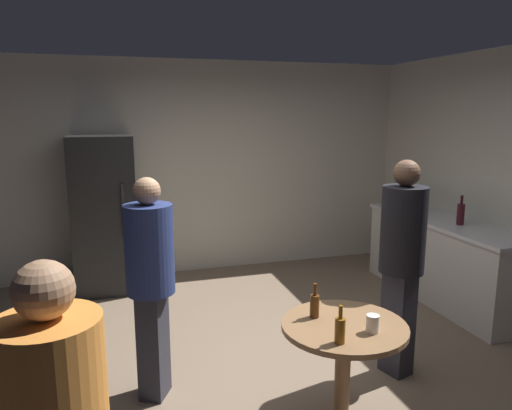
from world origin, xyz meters
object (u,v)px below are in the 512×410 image
(plastic_cup_white, at_px, (373,324))
(person_in_navy_shirt, at_px, (150,272))
(beer_bottle_brown, at_px, (315,305))
(kettle, at_px, (417,206))
(person_in_black_shirt, at_px, (402,252))
(wine_bottle_on_counter, at_px, (461,214))
(refrigerator, at_px, (104,214))
(foreground_table, at_px, (344,339))
(beer_bottle_amber, at_px, (340,329))

(plastic_cup_white, relative_size, person_in_navy_shirt, 0.07)
(beer_bottle_brown, bearing_deg, plastic_cup_white, -50.80)
(kettle, relative_size, beer_bottle_brown, 1.06)
(beer_bottle_brown, relative_size, person_in_black_shirt, 0.13)
(kettle, distance_m, plastic_cup_white, 3.06)
(wine_bottle_on_counter, height_order, beer_bottle_brown, wine_bottle_on_counter)
(refrigerator, xyz_separation_m, foreground_table, (1.47, -3.11, -0.27))
(refrigerator, relative_size, person_in_black_shirt, 1.05)
(wine_bottle_on_counter, bearing_deg, foreground_table, -144.55)
(beer_bottle_amber, height_order, person_in_navy_shirt, person_in_navy_shirt)
(person_in_navy_shirt, bearing_deg, plastic_cup_white, -8.41)
(foreground_table, distance_m, person_in_navy_shirt, 1.39)
(refrigerator, height_order, beer_bottle_brown, refrigerator)
(beer_bottle_brown, distance_m, plastic_cup_white, 0.39)
(foreground_table, bearing_deg, plastic_cup_white, -54.91)
(beer_bottle_amber, bearing_deg, foreground_table, 56.96)
(foreground_table, bearing_deg, person_in_navy_shirt, 146.88)
(kettle, relative_size, beer_bottle_amber, 1.06)
(beer_bottle_brown, distance_m, person_in_black_shirt, 0.96)
(beer_bottle_brown, height_order, person_in_black_shirt, person_in_black_shirt)
(person_in_black_shirt, bearing_deg, beer_bottle_amber, 23.60)
(refrigerator, distance_m, foreground_table, 3.45)
(foreground_table, bearing_deg, beer_bottle_amber, -123.04)
(plastic_cup_white, bearing_deg, beer_bottle_brown, 129.20)
(wine_bottle_on_counter, relative_size, person_in_navy_shirt, 0.19)
(refrigerator, relative_size, beer_bottle_amber, 7.83)
(beer_bottle_amber, bearing_deg, wine_bottle_on_counter, 37.43)
(refrigerator, height_order, beer_bottle_amber, refrigerator)
(wine_bottle_on_counter, bearing_deg, kettle, 92.26)
(wine_bottle_on_counter, relative_size, beer_bottle_amber, 1.35)
(person_in_black_shirt, bearing_deg, wine_bottle_on_counter, -159.84)
(person_in_black_shirt, bearing_deg, person_in_navy_shirt, -23.08)
(foreground_table, bearing_deg, beer_bottle_brown, 132.99)
(kettle, bearing_deg, refrigerator, 165.51)
(beer_bottle_amber, xyz_separation_m, plastic_cup_white, (0.25, 0.07, -0.03))
(beer_bottle_amber, bearing_deg, person_in_navy_shirt, 135.83)
(kettle, bearing_deg, beer_bottle_amber, -132.49)
(refrigerator, bearing_deg, plastic_cup_white, -64.20)
(person_in_black_shirt, xyz_separation_m, person_in_navy_shirt, (-1.88, 0.24, -0.06))
(refrigerator, height_order, foreground_table, refrigerator)
(foreground_table, relative_size, person_in_navy_shirt, 0.49)
(foreground_table, bearing_deg, wine_bottle_on_counter, 35.45)
(beer_bottle_amber, relative_size, person_in_navy_shirt, 0.14)
(foreground_table, height_order, plastic_cup_white, plastic_cup_white)
(plastic_cup_white, bearing_deg, beer_bottle_amber, -165.20)
(plastic_cup_white, height_order, person_in_black_shirt, person_in_black_shirt)
(wine_bottle_on_counter, height_order, person_in_navy_shirt, person_in_navy_shirt)
(beer_bottle_brown, bearing_deg, wine_bottle_on_counter, 30.98)
(refrigerator, relative_size, plastic_cup_white, 16.36)
(beer_bottle_amber, height_order, plastic_cup_white, beer_bottle_amber)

